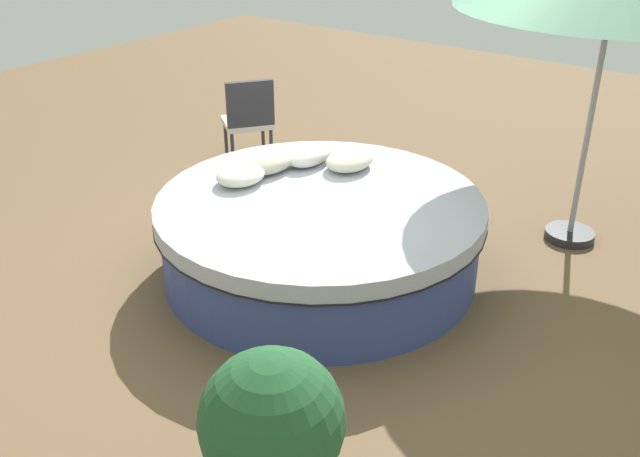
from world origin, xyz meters
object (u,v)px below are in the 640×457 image
at_px(round_bed, 320,235).
at_px(throw_pillow_1, 310,155).
at_px(patio_chair, 249,116).
at_px(planter, 272,434).
at_px(throw_pillow_3, 241,175).
at_px(throw_pillow_0, 349,160).
at_px(throw_pillow_2, 272,162).

relative_size(round_bed, throw_pillow_1, 5.24).
height_order(patio_chair, planter, planter).
xyz_separation_m(round_bed, throw_pillow_3, (0.14, -0.72, 0.40)).
bearing_deg(throw_pillow_0, throw_pillow_3, -34.38).
bearing_deg(throw_pillow_0, throw_pillow_1, -70.46).
bearing_deg(throw_pillow_1, planter, 33.81).
xyz_separation_m(round_bed, throw_pillow_0, (-0.66, -0.17, 0.41)).
height_order(round_bed, patio_chair, patio_chair).
relative_size(throw_pillow_1, patio_chair, 0.52).
height_order(throw_pillow_0, throw_pillow_3, throw_pillow_0).
relative_size(throw_pillow_0, throw_pillow_3, 1.11).
bearing_deg(throw_pillow_0, patio_chair, -113.16).
distance_m(round_bed, throw_pillow_1, 0.85).
xyz_separation_m(throw_pillow_1, throw_pillow_3, (0.68, -0.21, -0.01)).
bearing_deg(throw_pillow_2, throw_pillow_3, -6.10).
distance_m(round_bed, planter, 2.51).
bearing_deg(planter, patio_chair, -137.11).
height_order(throw_pillow_0, throw_pillow_2, throw_pillow_2).
bearing_deg(throw_pillow_3, throw_pillow_1, 162.93).
xyz_separation_m(throw_pillow_1, planter, (2.69, 1.80, -0.22)).
relative_size(patio_chair, planter, 0.98).
bearing_deg(throw_pillow_2, round_bed, 72.26).
bearing_deg(round_bed, throw_pillow_2, -107.74).
distance_m(throw_pillow_0, throw_pillow_2, 0.68).
distance_m(round_bed, patio_chair, 2.55).
height_order(throw_pillow_0, planter, planter).
bearing_deg(throw_pillow_2, throw_pillow_1, 152.05).
distance_m(throw_pillow_0, patio_chair, 2.08).
bearing_deg(throw_pillow_1, patio_chair, -120.86).
xyz_separation_m(throw_pillow_2, throw_pillow_3, (0.36, -0.04, -0.01)).
bearing_deg(patio_chair, throw_pillow_1, -84.22).
relative_size(throw_pillow_3, planter, 0.44).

